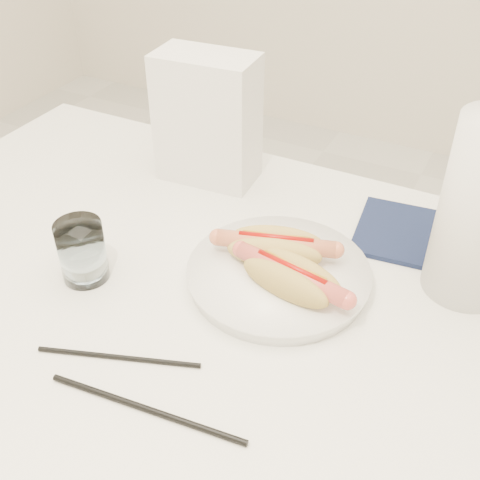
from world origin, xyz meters
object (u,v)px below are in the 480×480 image
at_px(hotdog_left, 276,247).
at_px(table, 211,327).
at_px(hotdog_right, 291,278).
at_px(water_glass, 82,251).
at_px(napkin_box, 207,119).
at_px(plate, 278,276).

bearing_deg(hotdog_left, table, -138.61).
bearing_deg(table, hotdog_right, 22.36).
xyz_separation_m(water_glass, napkin_box, (0.02, 0.32, 0.07)).
distance_m(hotdog_left, napkin_box, 0.29).
bearing_deg(water_glass, napkin_box, 86.77).
height_order(table, hotdog_right, hotdog_right).
bearing_deg(napkin_box, water_glass, -97.18).
height_order(table, napkin_box, napkin_box).
bearing_deg(hotdog_right, plate, 147.18).
bearing_deg(table, hotdog_left, 58.48).
distance_m(hotdog_left, hotdog_right, 0.07).
bearing_deg(napkin_box, plate, -46.11).
height_order(hotdog_right, napkin_box, napkin_box).
bearing_deg(hotdog_right, hotdog_left, 142.99).
height_order(hotdog_right, water_glass, water_glass).
bearing_deg(napkin_box, hotdog_left, -45.00).
relative_size(hotdog_right, napkin_box, 0.76).
xyz_separation_m(hotdog_left, napkin_box, (-0.21, 0.19, 0.07)).
height_order(water_glass, napkin_box, napkin_box).
height_order(hotdog_left, napkin_box, napkin_box).
relative_size(hotdog_right, water_glass, 1.86).
relative_size(plate, hotdog_left, 1.49).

